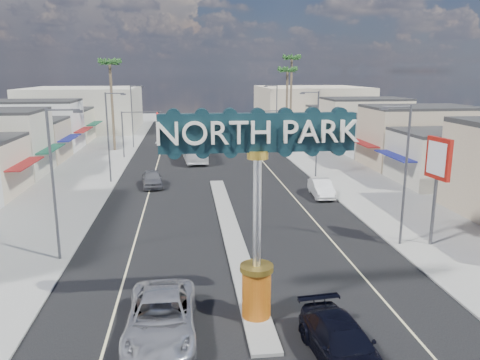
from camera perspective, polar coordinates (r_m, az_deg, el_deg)
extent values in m
plane|color=gray|center=(48.44, -2.97, -0.01)|extent=(160.00, 160.00, 0.00)
cube|color=black|center=(48.44, -2.97, 0.00)|extent=(20.00, 120.00, 0.01)
cube|color=gray|center=(33.07, -1.14, -6.14)|extent=(1.30, 30.00, 0.16)
cube|color=gray|center=(49.58, -19.34, -0.37)|extent=(8.00, 120.00, 0.12)
cube|color=gray|center=(51.23, 12.85, 0.47)|extent=(8.00, 120.00, 0.12)
cube|color=beige|center=(64.16, -25.83, 4.66)|extent=(12.00, 42.00, 6.00)
cube|color=#B7B29E|center=(66.34, 17.47, 5.60)|extent=(12.00, 42.00, 6.00)
cube|color=#B7B29E|center=(94.29, -18.48, 8.20)|extent=(20.00, 20.00, 8.00)
cube|color=beige|center=(95.66, 8.59, 8.79)|extent=(20.00, 20.00, 8.00)
cylinder|color=#CD490F|center=(21.62, 2.01, -13.62)|extent=(1.30, 1.30, 2.20)
cylinder|color=gold|center=(21.10, 2.04, -10.65)|extent=(1.50, 1.50, 0.25)
cylinder|color=#B7B7BC|center=(20.22, 2.10, -4.08)|extent=(0.36, 0.36, 4.80)
cylinder|color=gold|center=(19.61, 2.16, 3.12)|extent=(0.90, 0.90, 0.35)
cube|color=black|center=(19.47, 2.18, 5.80)|extent=(8.20, 0.50, 1.60)
cylinder|color=#47474C|center=(62.12, -14.09, 5.34)|extent=(0.18, 0.18, 6.00)
cylinder|color=#47474C|center=(61.54, -11.91, 8.10)|extent=(5.00, 0.12, 0.12)
cube|color=black|center=(61.44, -10.02, 7.71)|extent=(0.32, 0.32, 1.00)
sphere|color=red|center=(61.23, -10.04, 7.99)|extent=(0.22, 0.22, 0.22)
cylinder|color=#47474C|center=(63.17, 6.20, 5.78)|extent=(0.18, 0.18, 6.00)
cylinder|color=#47474C|center=(62.36, 4.00, 8.41)|extent=(5.00, 0.12, 0.12)
cube|color=black|center=(62.06, 2.16, 7.95)|extent=(0.32, 0.32, 1.00)
sphere|color=red|center=(61.86, 2.19, 8.23)|extent=(0.22, 0.22, 0.22)
cylinder|color=#47474C|center=(28.87, -21.79, -0.82)|extent=(0.16, 0.16, 9.00)
cylinder|color=#47474C|center=(27.98, -20.77, 8.01)|extent=(1.80, 0.10, 0.10)
cube|color=#47474C|center=(27.81, -19.14, 7.90)|extent=(0.50, 0.22, 0.15)
cylinder|color=#47474C|center=(48.14, -15.78, 4.88)|extent=(0.16, 0.16, 9.00)
cylinder|color=#47474C|center=(47.61, -15.02, 10.17)|extent=(1.80, 0.10, 0.10)
cube|color=#47474C|center=(47.50, -14.05, 10.10)|extent=(0.50, 0.22, 0.15)
cylinder|color=#47474C|center=(69.80, -13.02, 7.46)|extent=(0.16, 0.16, 9.00)
cylinder|color=#47474C|center=(69.44, -12.46, 11.10)|extent=(1.80, 0.10, 0.10)
cube|color=#47474C|center=(69.37, -11.78, 11.04)|extent=(0.50, 0.22, 0.15)
cylinder|color=#47474C|center=(30.98, 19.49, 0.27)|extent=(0.16, 0.16, 9.00)
cylinder|color=#47474C|center=(29.97, 18.57, 8.46)|extent=(1.80, 0.10, 0.10)
cube|color=#47474C|center=(29.65, 17.15, 8.32)|extent=(0.50, 0.22, 0.15)
cylinder|color=#47474C|center=(49.43, 9.38, 5.40)|extent=(0.16, 0.16, 9.00)
cylinder|color=#47474C|center=(48.80, 8.54, 10.53)|extent=(1.80, 0.10, 0.10)
cube|color=#47474C|center=(48.61, 7.61, 10.43)|extent=(0.50, 0.22, 0.15)
cylinder|color=#47474C|center=(70.70, 4.47, 7.82)|extent=(0.16, 0.16, 9.00)
cylinder|color=#47474C|center=(70.27, 3.80, 11.39)|extent=(1.80, 0.10, 0.10)
cube|color=#47474C|center=(70.13, 3.15, 11.31)|extent=(0.50, 0.22, 0.15)
cylinder|color=brown|center=(68.01, -15.29, 8.46)|extent=(0.36, 0.36, 12.00)
cylinder|color=brown|center=(75.01, 5.72, 8.86)|extent=(0.36, 0.36, 11.00)
cylinder|color=brown|center=(81.22, 6.22, 9.88)|extent=(0.36, 0.36, 13.00)
imported|color=silver|center=(20.82, -9.60, -16.14)|extent=(2.98, 6.34, 1.75)
imported|color=black|center=(19.45, 12.37, -18.86)|extent=(2.70, 5.58, 1.57)
imported|color=slate|center=(46.25, -10.66, 0.16)|extent=(2.38, 4.84, 1.59)
imported|color=white|center=(42.56, 9.88, -0.97)|extent=(1.90, 4.75, 1.54)
imported|color=white|center=(59.72, -5.66, 3.88)|extent=(3.22, 10.68, 2.93)
cylinder|color=#47474C|center=(32.16, 22.50, -3.62)|extent=(0.22, 0.22, 4.32)
cube|color=maroon|center=(31.41, 23.04, 2.44)|extent=(0.55, 2.18, 2.59)
cube|color=white|center=(31.32, 22.82, 2.43)|extent=(0.25, 1.71, 2.05)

